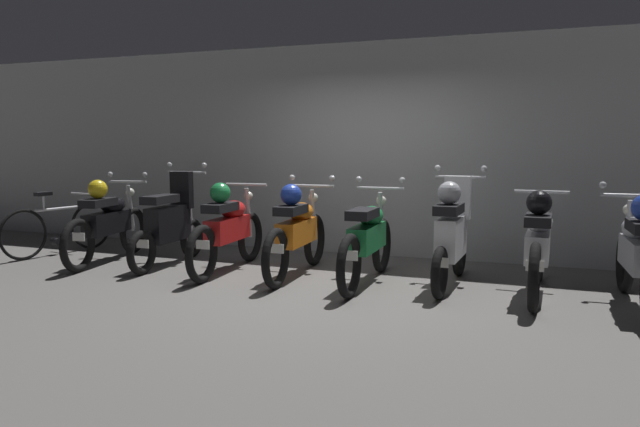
{
  "coord_description": "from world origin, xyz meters",
  "views": [
    {
      "loc": [
        2.2,
        -5.87,
        1.52
      ],
      "look_at": [
        -0.13,
        0.34,
        0.75
      ],
      "focal_mm": 33.31,
      "sensor_mm": 36.0,
      "label": 1
    }
  ],
  "objects_px": {
    "motorbike_slot_7": "(638,253)",
    "bicycle": "(59,228)",
    "motorbike_slot_5": "(452,234)",
    "motorbike_slot_4": "(368,239)",
    "motorbike_slot_6": "(538,244)",
    "motorbike_slot_3": "(297,231)",
    "motorbike_slot_2": "(228,228)",
    "motorbike_slot_0": "(108,222)",
    "motorbike_slot_1": "(170,224)"
  },
  "relations": [
    {
      "from": "motorbike_slot_0",
      "to": "motorbike_slot_7",
      "type": "relative_size",
      "value": 0.99
    },
    {
      "from": "motorbike_slot_0",
      "to": "motorbike_slot_1",
      "type": "relative_size",
      "value": 1.15
    },
    {
      "from": "motorbike_slot_2",
      "to": "motorbike_slot_4",
      "type": "bearing_deg",
      "value": -1.01
    },
    {
      "from": "motorbike_slot_1",
      "to": "motorbike_slot_6",
      "type": "height_order",
      "value": "motorbike_slot_1"
    },
    {
      "from": "motorbike_slot_0",
      "to": "motorbike_slot_6",
      "type": "xyz_separation_m",
      "value": [
        5.25,
        0.1,
        -0.0
      ]
    },
    {
      "from": "motorbike_slot_5",
      "to": "motorbike_slot_6",
      "type": "relative_size",
      "value": 0.86
    },
    {
      "from": "motorbike_slot_1",
      "to": "motorbike_slot_7",
      "type": "xyz_separation_m",
      "value": [
        5.25,
        -0.2,
        0.0
      ]
    },
    {
      "from": "motorbike_slot_6",
      "to": "motorbike_slot_7",
      "type": "bearing_deg",
      "value": -11.9
    },
    {
      "from": "motorbike_slot_5",
      "to": "motorbike_slot_3",
      "type": "bearing_deg",
      "value": -176.43
    },
    {
      "from": "motorbike_slot_1",
      "to": "bicycle",
      "type": "distance_m",
      "value": 1.9
    },
    {
      "from": "motorbike_slot_7",
      "to": "motorbike_slot_6",
      "type": "bearing_deg",
      "value": 168.1
    },
    {
      "from": "motorbike_slot_1",
      "to": "motorbike_slot_3",
      "type": "distance_m",
      "value": 1.75
    },
    {
      "from": "motorbike_slot_3",
      "to": "motorbike_slot_7",
      "type": "bearing_deg",
      "value": -3.09
    },
    {
      "from": "motorbike_slot_4",
      "to": "motorbike_slot_6",
      "type": "distance_m",
      "value": 1.75
    },
    {
      "from": "bicycle",
      "to": "motorbike_slot_1",
      "type": "bearing_deg",
      "value": -2.66
    },
    {
      "from": "motorbike_slot_1",
      "to": "motorbike_slot_6",
      "type": "xyz_separation_m",
      "value": [
        4.37,
        -0.02,
        -0.0
      ]
    },
    {
      "from": "motorbike_slot_5",
      "to": "motorbike_slot_1",
      "type": "bearing_deg",
      "value": -178.45
    },
    {
      "from": "bicycle",
      "to": "motorbike_slot_3",
      "type": "bearing_deg",
      "value": -1.6
    },
    {
      "from": "motorbike_slot_7",
      "to": "bicycle",
      "type": "bearing_deg",
      "value": 177.67
    },
    {
      "from": "motorbike_slot_4",
      "to": "motorbike_slot_7",
      "type": "xyz_separation_m",
      "value": [
        2.62,
        -0.1,
        0.04
      ]
    },
    {
      "from": "motorbike_slot_1",
      "to": "motorbike_slot_5",
      "type": "relative_size",
      "value": 1.0
    },
    {
      "from": "motorbike_slot_0",
      "to": "motorbike_slot_5",
      "type": "xyz_separation_m",
      "value": [
        4.37,
        0.21,
        0.04
      ]
    },
    {
      "from": "bicycle",
      "to": "motorbike_slot_6",
      "type": "bearing_deg",
      "value": -0.97
    },
    {
      "from": "motorbike_slot_0",
      "to": "motorbike_slot_1",
      "type": "xyz_separation_m",
      "value": [
        0.87,
        0.11,
        -0.0
      ]
    },
    {
      "from": "motorbike_slot_7",
      "to": "bicycle",
      "type": "xyz_separation_m",
      "value": [
        -7.14,
        0.29,
        -0.17
      ]
    },
    {
      "from": "motorbike_slot_5",
      "to": "motorbike_slot_6",
      "type": "bearing_deg",
      "value": -7.41
    },
    {
      "from": "motorbike_slot_2",
      "to": "motorbike_slot_7",
      "type": "distance_m",
      "value": 4.37
    },
    {
      "from": "motorbike_slot_5",
      "to": "bicycle",
      "type": "xyz_separation_m",
      "value": [
        -5.39,
        -0.01,
        -0.21
      ]
    },
    {
      "from": "motorbike_slot_5",
      "to": "bicycle",
      "type": "height_order",
      "value": "motorbike_slot_5"
    },
    {
      "from": "motorbike_slot_2",
      "to": "motorbike_slot_5",
      "type": "distance_m",
      "value": 2.63
    },
    {
      "from": "motorbike_slot_7",
      "to": "motorbike_slot_5",
      "type": "bearing_deg",
      "value": 170.33
    },
    {
      "from": "motorbike_slot_3",
      "to": "motorbike_slot_4",
      "type": "height_order",
      "value": "same"
    },
    {
      "from": "motorbike_slot_2",
      "to": "motorbike_slot_7",
      "type": "relative_size",
      "value": 1.0
    },
    {
      "from": "motorbike_slot_0",
      "to": "bicycle",
      "type": "height_order",
      "value": "motorbike_slot_0"
    },
    {
      "from": "motorbike_slot_2",
      "to": "motorbike_slot_0",
      "type": "bearing_deg",
      "value": -178.57
    },
    {
      "from": "motorbike_slot_4",
      "to": "motorbike_slot_7",
      "type": "bearing_deg",
      "value": -2.21
    },
    {
      "from": "motorbike_slot_1",
      "to": "motorbike_slot_3",
      "type": "height_order",
      "value": "motorbike_slot_1"
    },
    {
      "from": "motorbike_slot_4",
      "to": "motorbike_slot_1",
      "type": "bearing_deg",
      "value": 177.79
    },
    {
      "from": "motorbike_slot_0",
      "to": "motorbike_slot_2",
      "type": "distance_m",
      "value": 1.75
    },
    {
      "from": "motorbike_slot_2",
      "to": "motorbike_slot_7",
      "type": "height_order",
      "value": "motorbike_slot_7"
    },
    {
      "from": "motorbike_slot_1",
      "to": "motorbike_slot_5",
      "type": "height_order",
      "value": "same"
    },
    {
      "from": "motorbike_slot_0",
      "to": "motorbike_slot_6",
      "type": "relative_size",
      "value": 0.99
    },
    {
      "from": "motorbike_slot_0",
      "to": "motorbike_slot_7",
      "type": "distance_m",
      "value": 6.12
    },
    {
      "from": "motorbike_slot_6",
      "to": "motorbike_slot_4",
      "type": "bearing_deg",
      "value": -177.29
    },
    {
      "from": "motorbike_slot_3",
      "to": "motorbike_slot_7",
      "type": "xyz_separation_m",
      "value": [
        3.5,
        -0.19,
        0.0
      ]
    },
    {
      "from": "motorbike_slot_0",
      "to": "motorbike_slot_2",
      "type": "height_order",
      "value": "motorbike_slot_0"
    },
    {
      "from": "motorbike_slot_1",
      "to": "motorbike_slot_4",
      "type": "height_order",
      "value": "motorbike_slot_1"
    },
    {
      "from": "motorbike_slot_2",
      "to": "motorbike_slot_5",
      "type": "bearing_deg",
      "value": 3.61
    },
    {
      "from": "motorbike_slot_4",
      "to": "motorbike_slot_6",
      "type": "bearing_deg",
      "value": 2.71
    },
    {
      "from": "motorbike_slot_1",
      "to": "motorbike_slot_5",
      "type": "bearing_deg",
      "value": 1.55
    }
  ]
}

